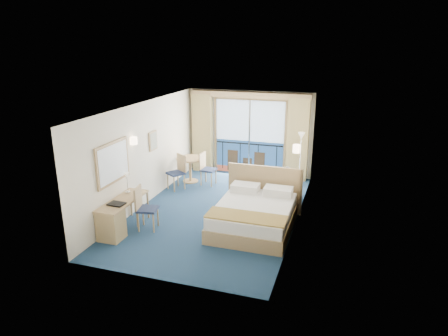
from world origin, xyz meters
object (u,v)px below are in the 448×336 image
at_px(desk_chair, 144,206).
at_px(round_table, 190,164).
at_px(floor_lamp, 301,145).
at_px(desk, 114,220).
at_px(armchair, 283,183).
at_px(table_chair_a, 206,167).
at_px(bed, 255,214).
at_px(nightstand, 292,200).
at_px(table_chair_b, 178,170).

bearing_deg(desk_chair, round_table, -6.94).
xyz_separation_m(floor_lamp, desk, (-3.44, -4.68, -0.82)).
distance_m(armchair, table_chair_a, 2.40).
bearing_deg(table_chair_a, desk_chair, 179.27).
bearing_deg(floor_lamp, bed, -100.32).
bearing_deg(armchair, bed, 39.21).
relative_size(armchair, floor_lamp, 0.50).
bearing_deg(nightstand, floor_lamp, 92.31).
distance_m(floor_lamp, table_chair_a, 2.90).
height_order(nightstand, desk, desk).
xyz_separation_m(bed, nightstand, (0.67, 1.31, -0.08)).
distance_m(armchair, round_table, 2.94).
relative_size(bed, desk_chair, 2.20).
bearing_deg(desk, bed, 26.50).
height_order(bed, desk, bed).
distance_m(nightstand, desk, 4.45).
distance_m(armchair, desk_chair, 4.08).
bearing_deg(bed, floor_lamp, 79.68).
distance_m(bed, floor_lamp, 3.44).
xyz_separation_m(round_table, table_chair_a, (0.54, -0.07, -0.03)).
relative_size(table_chair_a, table_chair_b, 0.96).
bearing_deg(desk_chair, floor_lamp, -47.02).
bearing_deg(round_table, desk_chair, -86.02).
relative_size(desk, table_chair_b, 1.50).
distance_m(bed, armchair, 2.23).
height_order(bed, round_table, bed).
bearing_deg(nightstand, bed, -117.14).
relative_size(floor_lamp, table_chair_a, 1.65).
xyz_separation_m(bed, table_chair_a, (-2.10, 2.44, 0.22)).
height_order(bed, desk_chair, bed).
relative_size(floor_lamp, desk_chair, 1.58).
bearing_deg(bed, desk, -153.50).
relative_size(nightstand, armchair, 0.63).
relative_size(desk, desk_chair, 1.50).
distance_m(bed, table_chair_a, 3.22).
xyz_separation_m(armchair, table_chair_b, (-3.02, -0.38, 0.21)).
relative_size(bed, floor_lamp, 1.40).
xyz_separation_m(desk, desk_chair, (0.44, 0.57, 0.18)).
height_order(nightstand, desk_chair, desk_chair).
distance_m(armchair, table_chair_b, 3.05).
height_order(desk_chair, round_table, desk_chair).
bearing_deg(round_table, desk, -92.99).
height_order(desk, table_chair_b, table_chair_b).
bearing_deg(bed, table_chair_a, 130.78).
xyz_separation_m(floor_lamp, desk_chair, (-3.00, -4.11, -0.64)).
xyz_separation_m(desk, table_chair_a, (0.74, 3.85, 0.15)).
height_order(floor_lamp, round_table, floor_lamp).
relative_size(bed, round_table, 2.65).
relative_size(bed, armchair, 2.82).
xyz_separation_m(nightstand, round_table, (-3.31, 1.19, 0.33)).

